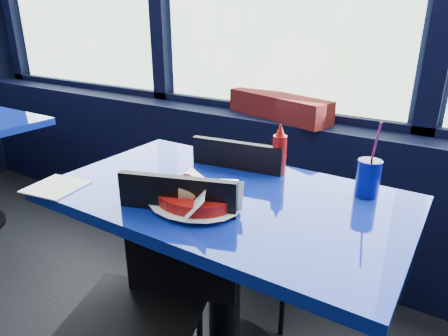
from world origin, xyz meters
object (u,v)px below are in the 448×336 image
Objects in this scene: chair_near_back at (251,217)px; ketchup_bottle at (279,152)px; chair_near_front at (151,293)px; soda_cup at (368,177)px; food_basket at (196,197)px; near_table at (224,239)px; planter_box at (278,106)px.

ketchup_bottle is at bearing 147.94° from chair_near_back.
soda_cup is at bearing 28.18° from chair_near_front.
chair_near_back is 3.02× the size of food_basket.
near_table is 0.53m from soda_cup.
ketchup_bottle reaches higher than chair_near_front.
near_table is 4.23× the size of food_basket.
chair_near_back reaches higher than near_table.
planter_box is (-0.13, 1.16, 0.36)m from chair_near_front.
near_table is 1.98× the size of planter_box.
soda_cup is (0.42, 0.38, 0.03)m from food_basket.
soda_cup reaches higher than chair_near_front.
chair_near_front is 1.22m from planter_box.
soda_cup is at bearing 30.23° from near_table.
chair_near_back is at bearing 101.99° from near_table.
food_basket is at bearing -96.58° from near_table.
chair_near_front is at bearing -106.34° from near_table.
soda_cup is (0.41, 0.24, 0.25)m from near_table.
near_table is 4.61× the size of soda_cup.
food_basket is (0.05, -0.47, 0.29)m from chair_near_back.
near_table is 1.39× the size of chair_near_front.
near_table is 6.13× the size of ketchup_bottle.
chair_near_back is 0.38m from ketchup_bottle.
ketchup_bottle is (0.08, 0.26, 0.27)m from near_table.
soda_cup is at bearing -3.90° from ketchup_bottle.
soda_cup is (0.63, -0.63, -0.05)m from planter_box.
ketchup_bottle is at bearing 54.78° from chair_near_front.
chair_near_back is 4.38× the size of ketchup_bottle.
chair_near_front is at bearing -65.81° from planter_box.
chair_near_back is at bearing -56.95° from planter_box.
chair_near_back reaches higher than food_basket.
chair_near_back is 1.41× the size of planter_box.
near_table is 0.38m from ketchup_bottle.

